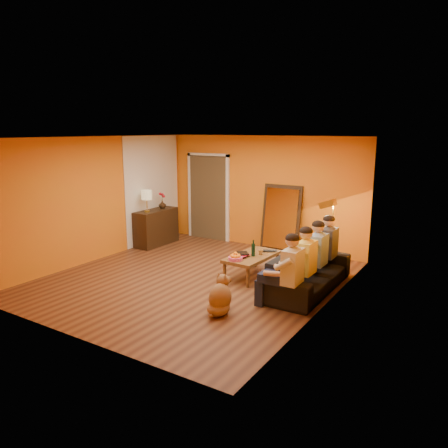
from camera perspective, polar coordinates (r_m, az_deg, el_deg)
The scene contains 27 objects.
room_shell at distance 8.21m, azimuth -2.55°, elevation 2.16°, with size 5.00×5.50×2.60m.
white_accent at distance 10.81m, azimuth -9.29°, elevation 4.47°, with size 0.02×1.90×2.58m, color white.
doorway_recess at distance 11.09m, azimuth -1.71°, elevation 3.53°, with size 1.06×0.30×2.10m, color #3F2D19.
door_jamb_left at distance 11.32m, azimuth -4.45°, elevation 3.67°, with size 0.08×0.06×2.20m, color white.
door_jamb_right at distance 10.69m, azimuth 0.48°, elevation 3.19°, with size 0.08×0.06×2.20m, color white.
door_header at distance 10.88m, azimuth -2.10°, elevation 9.02°, with size 1.22×0.06×0.08m, color white.
mirror_frame at distance 9.99m, azimuth 7.48°, elevation 0.74°, with size 0.92×0.06×1.52m, color #311E10.
mirror_glass at distance 9.95m, azimuth 7.39°, elevation 0.70°, with size 0.78×0.02×1.36m, color white.
sideboard at distance 10.65m, azimuth -8.84°, elevation -0.41°, with size 0.44×1.18×0.85m, color #311E10.
table_lamp at distance 10.30m, azimuth -10.05°, elevation 2.97°, with size 0.24×0.24×0.51m, color beige, non-canonical shape.
sofa at distance 7.76m, azimuth 10.91°, elevation -6.14°, with size 0.86×2.19×0.64m, color black.
coffee_table at distance 8.33m, azimuth 3.67°, elevation -5.45°, with size 0.62×1.22×0.42m, color brown, non-canonical shape.
floor_lamp at distance 8.46m, azimuth 13.95°, elevation -1.91°, with size 0.30×0.24×1.44m, color gold, non-canonical shape.
dog at distance 6.65m, azimuth -0.50°, elevation -9.22°, with size 0.34×0.52×0.62m, color olive, non-canonical shape.
person_far_left at distance 6.74m, azimuth 8.93°, elevation -6.33°, with size 0.70×0.44×1.22m, color beige, non-canonical shape.
person_mid_left at distance 7.23m, azimuth 10.66°, elevation -5.11°, with size 0.70×0.44×1.22m, color #FBDE53, non-canonical shape.
person_mid_right at distance 7.72m, azimuth 12.17°, elevation -4.04°, with size 0.70×0.44×1.22m, color #84A3CD, non-canonical shape.
person_far_right at distance 8.23m, azimuth 13.49°, elevation -3.09°, with size 0.70×0.44×1.22m, color #36353B, non-canonical shape.
fruit_bowl at distance 7.91m, azimuth 1.50°, elevation -4.19°, with size 0.26×0.26×0.16m, color #D54B7F, non-canonical shape.
wine_bottle at distance 8.16m, azimuth 3.84°, elevation -3.16°, with size 0.07×0.07×0.31m, color black.
tumbler at distance 8.30m, azimuth 4.82°, elevation -3.68°, with size 0.10×0.10×0.09m, color #B27F3F.
laptop at distance 8.48m, azimuth 5.89°, elevation -3.59°, with size 0.31×0.20×0.02m, color black.
book_lower at distance 8.18m, azimuth 1.91°, elevation -4.14°, with size 0.18×0.24×0.02m, color #311E10.
book_mid at distance 8.18m, azimuth 2.00°, elevation -3.99°, with size 0.18×0.25×0.02m, color red.
book_upper at distance 8.16m, azimuth 1.87°, elevation -3.87°, with size 0.18×0.25×0.02m, color black.
vase at distance 10.74m, azimuth -8.06°, elevation 2.54°, with size 0.18×0.18×0.19m, color #311E10.
flowers at distance 10.70m, azimuth -8.10°, elevation 3.71°, with size 0.17×0.17×0.39m, color red, non-canonical shape.
Camera 1 is at (4.60, -6.28, 2.75)m, focal length 35.00 mm.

